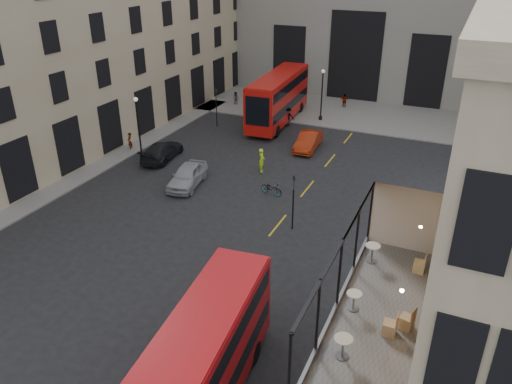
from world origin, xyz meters
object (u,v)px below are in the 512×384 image
at_px(car_a, 187,176).
at_px(cafe_table_mid, 354,299).
at_px(cafe_table_near, 343,344).
at_px(street_lamp_a, 139,131).
at_px(pedestrian_e, 130,141).
at_px(cafe_chair_d, 420,266).
at_px(bus_near, 196,371).
at_px(pedestrian_b, 288,117).
at_px(traffic_light_near, 293,195).
at_px(cafe_chair_c, 407,321).
at_px(bicycle, 272,188).
at_px(street_lamp_b, 322,98).
at_px(cyclist, 262,160).
at_px(traffic_light_far, 216,103).
at_px(cafe_table_far, 372,251).
at_px(pedestrian_a, 236,99).
at_px(car_c, 162,151).
at_px(bus_far, 278,96).
at_px(pedestrian_d, 456,151).
at_px(cafe_chair_b, 390,328).
at_px(pedestrian_c, 345,101).
at_px(car_b, 308,141).

relative_size(car_a, cafe_table_mid, 6.83).
bearing_deg(cafe_table_near, street_lamp_a, 138.34).
xyz_separation_m(street_lamp_a, pedestrian_e, (-2.00, 1.10, -1.59)).
bearing_deg(cafe_table_near, cafe_chair_d, 74.51).
bearing_deg(cafe_table_mid, cafe_table_near, -84.05).
height_order(bus_near, cafe_table_mid, cafe_table_mid).
bearing_deg(cafe_table_mid, pedestrian_b, 114.51).
height_order(street_lamp_a, cafe_chair_d, cafe_chair_d).
distance_m(traffic_light_near, cafe_chair_c, 14.99).
distance_m(bicycle, cafe_table_mid, 19.21).
relative_size(street_lamp_b, pedestrian_b, 2.75).
xyz_separation_m(street_lamp_b, car_a, (-4.52, -19.14, -1.58)).
bearing_deg(cyclist, street_lamp_b, -24.47).
distance_m(traffic_light_far, car_a, 13.97).
height_order(car_a, bicycle, car_a).
relative_size(bicycle, pedestrian_e, 1.10).
height_order(street_lamp_b, bicycle, street_lamp_b).
height_order(traffic_light_far, cafe_table_far, cafe_table_far).
xyz_separation_m(street_lamp_a, pedestrian_a, (0.53, 17.38, -1.62)).
bearing_deg(pedestrian_e, cafe_chair_c, 34.63).
height_order(bus_near, pedestrian_e, bus_near).
height_order(cafe_table_near, cafe_chair_c, cafe_chair_c).
height_order(car_c, cafe_table_far, cafe_table_far).
bearing_deg(car_a, cyclist, 39.59).
distance_m(bus_far, cafe_chair_c, 36.41).
xyz_separation_m(car_c, bicycle, (11.10, -2.43, -0.27)).
bearing_deg(bicycle, cafe_chair_d, -125.51).
xyz_separation_m(street_lamp_a, pedestrian_d, (24.64, 10.63, -1.63)).
relative_size(car_a, pedestrian_e, 2.96).
distance_m(pedestrian_b, cafe_table_mid, 34.09).
bearing_deg(cafe_chair_b, cyclist, 123.64).
relative_size(street_lamp_b, pedestrian_c, 3.30).
bearing_deg(car_b, street_lamp_b, 96.18).
relative_size(bus_far, cafe_table_far, 16.10).
bearing_deg(cyclist, car_a, 116.17).
distance_m(bicycle, cafe_chair_b, 20.57).
bearing_deg(street_lamp_b, car_b, -80.16).
relative_size(bicycle, cafe_chair_d, 1.99).
xyz_separation_m(street_lamp_a, cyclist, (10.57, 1.56, -1.42)).
distance_m(car_a, cafe_table_mid, 22.22).
bearing_deg(cafe_chair_b, bus_far, 117.51).
relative_size(cafe_chair_b, cafe_chair_c, 1.02).
distance_m(street_lamp_a, bus_near, 27.47).
relative_size(car_a, cafe_table_near, 6.32).
bearing_deg(cafe_table_far, cyclist, 126.55).
xyz_separation_m(cyclist, pedestrian_b, (-2.04, 11.37, -0.01)).
relative_size(cafe_table_far, cafe_chair_b, 0.85).
bearing_deg(cafe_table_mid, cafe_chair_d, 60.99).
height_order(bus_near, pedestrian_b, bus_near).
relative_size(street_lamp_b, cyclist, 2.73).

